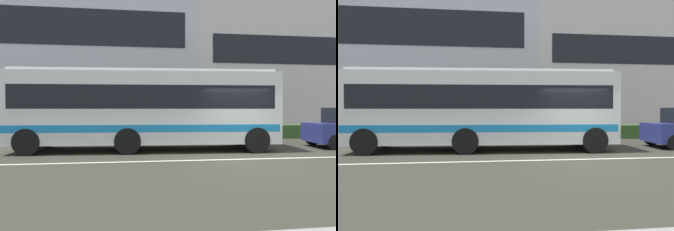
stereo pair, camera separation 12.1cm
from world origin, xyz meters
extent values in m
plane|color=#38362D|center=(0.00, 0.00, 0.00)|extent=(160.00, 160.00, 0.00)
cube|color=silver|center=(0.00, 0.00, 0.00)|extent=(60.00, 0.16, 0.01)
cube|color=#3B632A|center=(3.83, 6.68, 0.39)|extent=(17.99, 1.10, 0.78)
cube|color=silver|center=(-12.10, 15.16, 6.30)|extent=(25.73, 8.35, 12.61)
cube|color=black|center=(-12.10, 10.96, 7.31)|extent=(23.67, 0.04, 2.52)
cube|color=silver|center=(13.62, 15.16, 5.28)|extent=(25.70, 8.35, 10.56)
cube|color=silver|center=(-3.51, 2.65, 1.75)|extent=(10.77, 3.03, 2.81)
cube|color=black|center=(-3.51, 2.65, 2.17)|extent=(10.14, 3.02, 0.90)
cube|color=#197BBD|center=(-3.51, 2.65, 0.98)|extent=(10.56, 3.04, 0.28)
cube|color=silver|center=(-3.51, 2.65, 3.22)|extent=(10.33, 2.61, 0.12)
cube|color=black|center=(1.82, 2.37, 2.17)|extent=(0.14, 2.08, 0.99)
cylinder|color=black|center=(0.87, 3.56, 0.50)|extent=(1.01, 0.33, 1.00)
cylinder|color=black|center=(0.75, 1.28, 0.50)|extent=(1.01, 0.33, 1.00)
cylinder|color=black|center=(-4.10, 3.82, 0.50)|extent=(1.01, 0.33, 1.00)
cylinder|color=black|center=(-4.22, 1.54, 0.50)|extent=(1.01, 0.33, 1.00)
cylinder|color=black|center=(-7.78, 4.01, 0.50)|extent=(1.01, 0.33, 1.00)
cylinder|color=black|center=(-7.90, 1.73, 0.50)|extent=(1.01, 0.33, 1.00)
cylinder|color=black|center=(4.45, 3.26, 0.32)|extent=(0.65, 0.26, 0.64)
cylinder|color=black|center=(4.34, 1.64, 0.32)|extent=(0.65, 0.26, 0.64)
camera|label=1|loc=(-4.09, -9.36, 1.72)|focal=30.77mm
camera|label=2|loc=(-3.97, -9.38, 1.72)|focal=30.77mm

